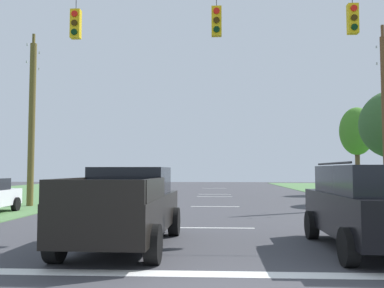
% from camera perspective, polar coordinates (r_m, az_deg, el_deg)
% --- Properties ---
extents(stop_bar_stripe, '(14.53, 0.45, 0.01)m').
position_cam_1_polar(stop_bar_stripe, '(7.84, 3.54, -17.40)').
color(stop_bar_stripe, white).
rests_on(stop_bar_stripe, ground).
extents(lane_dash_0, '(2.50, 0.15, 0.01)m').
position_cam_1_polar(lane_dash_0, '(13.74, 3.30, -11.42)').
color(lane_dash_0, white).
rests_on(lane_dash_0, ground).
extents(lane_dash_1, '(2.50, 0.15, 0.01)m').
position_cam_1_polar(lane_dash_1, '(21.64, 3.19, -8.56)').
color(lane_dash_1, white).
rests_on(lane_dash_1, ground).
extents(lane_dash_2, '(2.50, 0.15, 0.01)m').
position_cam_1_polar(lane_dash_2, '(29.63, 3.13, -7.22)').
color(lane_dash_2, white).
rests_on(lane_dash_2, ground).
extents(lane_dash_3, '(2.50, 0.15, 0.01)m').
position_cam_1_polar(lane_dash_3, '(32.54, 3.12, -6.90)').
color(lane_dash_3, white).
rests_on(lane_dash_3, ground).
extents(lane_dash_4, '(2.50, 0.15, 0.01)m').
position_cam_1_polar(lane_dash_4, '(43.16, 3.09, -6.08)').
color(lane_dash_4, white).
rests_on(lane_dash_4, ground).
extents(overhead_signal_span, '(17.61, 0.31, 8.17)m').
position_cam_1_polar(overhead_signal_span, '(13.29, 3.88, 7.59)').
color(overhead_signal_span, brown).
rests_on(overhead_signal_span, ground).
extents(pickup_truck, '(2.37, 5.44, 1.95)m').
position_cam_1_polar(pickup_truck, '(10.53, -9.03, -8.51)').
color(pickup_truck, black).
rests_on(pickup_truck, ground).
extents(suv_black, '(2.27, 4.83, 2.05)m').
position_cam_1_polar(suv_black, '(10.57, 23.20, -7.73)').
color(suv_black, black).
rests_on(suv_black, ground).
extents(utility_pole_near_left, '(0.33, 1.57, 9.10)m').
position_cam_1_polar(utility_pole_near_left, '(23.33, -21.14, 3.04)').
color(utility_pole_near_left, brown).
rests_on(utility_pole_near_left, ground).
extents(tree_roadside_right, '(2.63, 2.63, 6.78)m').
position_cam_1_polar(tree_roadside_right, '(34.89, 21.69, 1.56)').
color(tree_roadside_right, brown).
rests_on(tree_roadside_right, ground).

